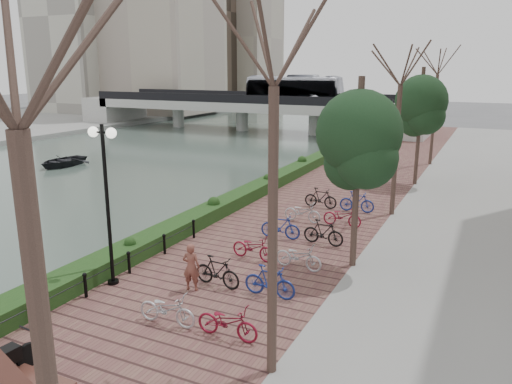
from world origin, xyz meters
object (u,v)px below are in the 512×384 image
Objects in this scene: motorcycle at (0,361)px; pedestrian at (191,267)px; lamppost at (105,172)px; boat at (62,161)px.

motorcycle is 5.94m from pedestrian.
motorcycle is 1.05× the size of pedestrian.
pedestrian is (2.55, 0.70, -2.91)m from lamppost.
pedestrian is 25.80m from boat.
lamppost is at bearing 110.23° from motorcycle.
lamppost is 1.30× the size of boat.
lamppost is at bearing -39.46° from boat.
lamppost is at bearing 2.20° from pedestrian.
lamppost is 3.36× the size of pedestrian.
lamppost reaches higher than boat.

